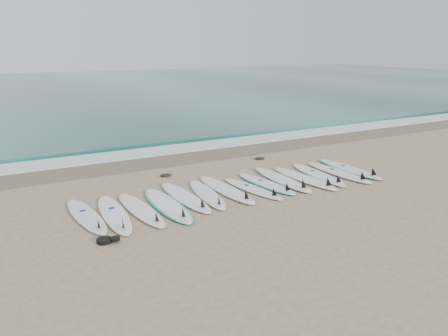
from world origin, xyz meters
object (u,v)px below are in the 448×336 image
leash_coil (107,240)px  surfboard_7 (253,189)px  surfboard_13 (350,169)px  surfboard_0 (87,216)px

leash_coil → surfboard_7: bearing=16.9°
leash_coil → surfboard_13: bearing=10.8°
surfboard_0 → surfboard_13: bearing=-4.2°
surfboard_7 → surfboard_13: 3.85m
surfboard_7 → surfboard_0: bearing=169.3°
surfboard_0 → surfboard_7: 4.53m
surfboard_13 → leash_coil: 8.44m
surfboard_7 → leash_coil: surfboard_7 is taller
surfboard_7 → leash_coil: size_ratio=5.38×
surfboard_0 → surfboard_7: size_ratio=1.08×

